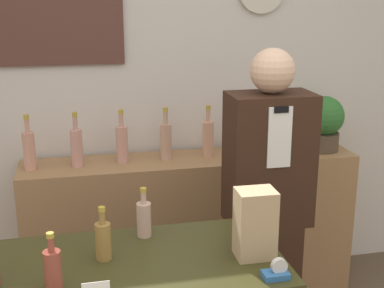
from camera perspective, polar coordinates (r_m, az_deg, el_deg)
The scene contains 16 objects.
back_wall at distance 3.35m, azimuth -4.29°, elevation 6.79°, with size 5.20×0.09×2.70m.
back_shelf at distance 3.41m, azimuth -0.08°, elevation -8.84°, with size 2.04×0.38×0.91m.
shopkeeper at distance 2.75m, azimuth 7.97°, elevation -7.10°, with size 0.41×0.26×1.64m.
potted_plant at distance 3.46m, azimuth 13.87°, elevation 2.31°, with size 0.25×0.25×0.35m.
paper_bag at distance 2.00m, azimuth 6.75°, elevation -8.43°, with size 0.14×0.12×0.26m.
tape_dispenser at distance 1.91m, azimuth 9.03°, elevation -13.31°, with size 0.09×0.06×0.07m.
counter_bottle_1 at distance 1.85m, azimuth -14.63°, elevation -12.77°, with size 0.06×0.06×0.21m.
counter_bottle_2 at distance 2.01m, azimuth -9.45°, elevation -10.04°, with size 0.06×0.06×0.21m.
counter_bottle_3 at distance 2.17m, azimuth -5.15°, elevation -7.88°, with size 0.06×0.06×0.21m.
shelf_bottle_0 at distance 3.14m, azimuth -16.99°, elevation -0.55°, with size 0.07×0.07×0.32m.
shelf_bottle_1 at distance 3.13m, azimuth -12.22°, elevation -0.24°, with size 0.07×0.07×0.32m.
shelf_bottle_2 at distance 3.16m, azimuth -7.48°, elevation 0.13°, with size 0.07×0.07×0.32m.
shelf_bottle_3 at distance 3.19m, azimuth -2.81°, elevation 0.42°, with size 0.07×0.07×0.32m.
shelf_bottle_4 at distance 3.25m, azimuth 1.71°, elevation 0.72°, with size 0.07×0.07×0.32m.
shelf_bottle_5 at distance 3.31m, azimuth 6.18°, elevation 0.89°, with size 0.07×0.07×0.32m.
shelf_bottle_6 at distance 3.40m, azimuth 10.37°, elevation 1.13°, with size 0.07×0.07×0.32m.
Camera 1 is at (-0.47, -1.28, 1.88)m, focal length 50.00 mm.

